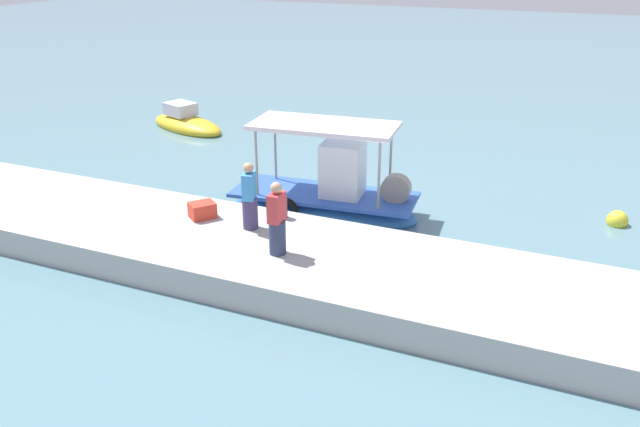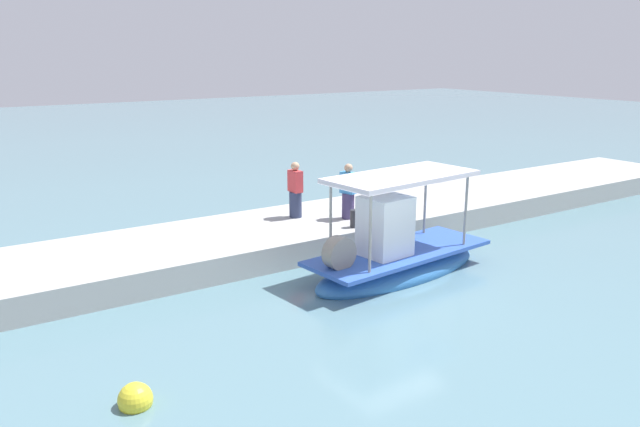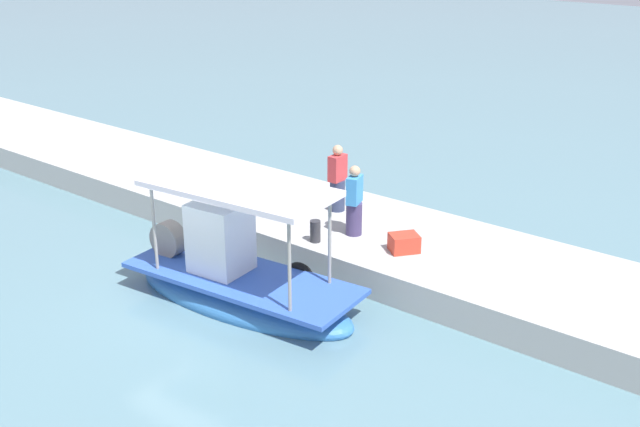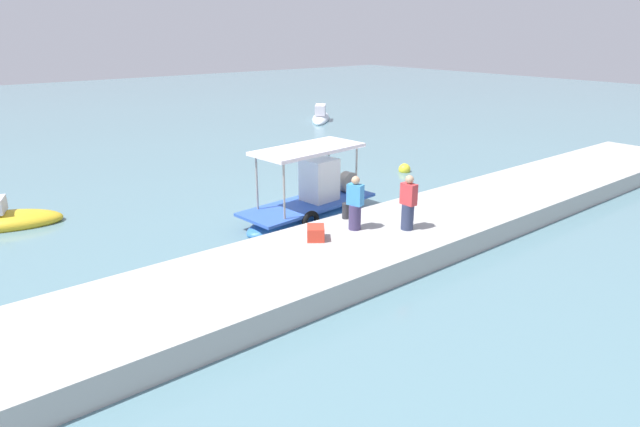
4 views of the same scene
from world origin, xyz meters
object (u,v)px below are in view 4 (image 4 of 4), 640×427
object	(u,v)px
moored_boat_near	(0,221)
moored_boat_mid	(321,117)
cargo_crate	(316,233)
marker_buoy	(404,169)
main_fishing_boat	(311,206)
mooring_bollard	(346,211)
fisherman_by_crate	(355,205)
fisherman_near_bollard	(408,205)

from	to	relation	value
moored_boat_near	moored_boat_mid	world-z (taller)	moored_boat_mid
cargo_crate	marker_buoy	size ratio (longest dim) A/B	1.08
marker_buoy	cargo_crate	bearing A→B (deg)	-150.46
main_fishing_boat	mooring_bollard	distance (m)	2.27
fisherman_by_crate	moored_boat_near	bearing A→B (deg)	131.59
cargo_crate	moored_boat_near	distance (m)	11.29
main_fishing_boat	mooring_bollard	world-z (taller)	main_fishing_boat
cargo_crate	marker_buoy	bearing A→B (deg)	29.54
mooring_bollard	marker_buoy	bearing A→B (deg)	30.86
moored_boat_near	moored_boat_mid	bearing A→B (deg)	25.31
marker_buoy	moored_boat_near	xyz separation A→B (m)	(-16.35, 3.59, 0.08)
mooring_bollard	fisherman_by_crate	bearing A→B (deg)	-115.38
mooring_bollard	main_fishing_boat	bearing A→B (deg)	82.52
main_fishing_boat	fisherman_by_crate	xyz separation A→B (m)	(-0.71, -3.10, 0.96)
main_fishing_boat	marker_buoy	size ratio (longest dim) A/B	9.70
fisherman_near_bollard	moored_boat_mid	size ratio (longest dim) A/B	0.36
marker_buoy	moored_boat_mid	size ratio (longest dim) A/B	0.12
fisherman_near_bollard	fisherman_by_crate	world-z (taller)	fisherman_near_bollard
fisherman_by_crate	mooring_bollard	distance (m)	1.11
mooring_bollard	cargo_crate	xyz separation A→B (m)	(-1.85, -0.81, -0.06)
fisherman_near_bollard	marker_buoy	xyz separation A→B (m)	(6.99, 6.55, -1.35)
fisherman_by_crate	cargo_crate	size ratio (longest dim) A/B	2.70
marker_buoy	moored_boat_near	size ratio (longest dim) A/B	0.14
fisherman_near_bollard	moored_boat_mid	xyz separation A→B (m)	(13.33, 20.87, -1.25)
marker_buoy	fisherman_near_bollard	bearing A→B (deg)	-136.87
fisherman_by_crate	moored_boat_near	distance (m)	12.30
fisherman_near_bollard	marker_buoy	distance (m)	9.67
marker_buoy	main_fishing_boat	bearing A→B (deg)	-161.85
fisherman_near_bollard	cargo_crate	bearing A→B (deg)	158.09
fisherman_near_bollard	cargo_crate	distance (m)	2.93
main_fishing_boat	marker_buoy	distance (m)	7.92
main_fishing_boat	fisherman_by_crate	bearing A→B (deg)	-102.97
moored_boat_near	marker_buoy	bearing A→B (deg)	-12.39
mooring_bollard	marker_buoy	world-z (taller)	mooring_bollard
mooring_bollard	moored_boat_near	bearing A→B (deg)	135.99
mooring_bollard	moored_boat_mid	distance (m)	23.69
main_fishing_boat	mooring_bollard	size ratio (longest dim) A/B	10.89
main_fishing_boat	fisherman_near_bollard	size ratio (longest dim) A/B	3.26
mooring_bollard	moored_boat_near	distance (m)	11.91
fisherman_near_bollard	fisherman_by_crate	bearing A→B (deg)	141.46
moored_boat_mid	main_fishing_boat	bearing A→B (deg)	-129.55
mooring_bollard	marker_buoy	distance (m)	9.13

